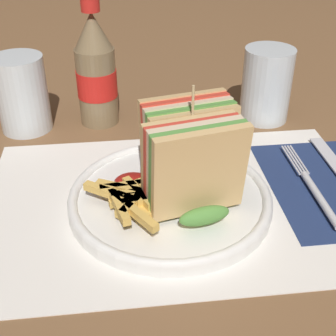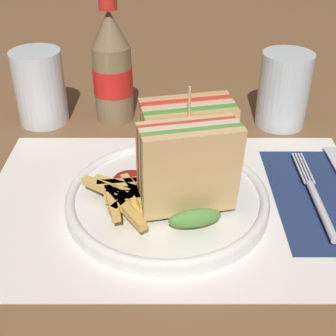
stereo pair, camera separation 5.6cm
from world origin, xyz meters
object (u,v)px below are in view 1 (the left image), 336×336
at_px(fork, 314,190).
at_px(glass_near, 266,89).
at_px(club_sandwich, 192,157).
at_px(glass_far, 23,99).
at_px(coke_bottle_near, 96,72).
at_px(plate_main, 170,198).

xyz_separation_m(fork, glass_near, (-0.00, 0.21, 0.04)).
relative_size(club_sandwich, glass_far, 1.21).
height_order(club_sandwich, fork, club_sandwich).
bearing_deg(fork, coke_bottle_near, 138.73).
height_order(coke_bottle_near, glass_near, coke_bottle_near).
distance_m(fork, glass_near, 0.22).
height_order(coke_bottle_near, glass_far, coke_bottle_near).
relative_size(club_sandwich, glass_near, 1.21).
height_order(fork, glass_far, glass_far).
bearing_deg(glass_near, fork, -89.42).
relative_size(plate_main, fork, 1.35).
bearing_deg(fork, club_sandwich, -177.76).
bearing_deg(club_sandwich, glass_near, 54.97).
xyz_separation_m(club_sandwich, glass_far, (-0.22, 0.23, -0.02)).
bearing_deg(coke_bottle_near, glass_far, -174.76).
bearing_deg(plate_main, fork, -0.59).
bearing_deg(glass_far, glass_near, -1.41).
distance_m(plate_main, coke_bottle_near, 0.26).
xyz_separation_m(plate_main, glass_near, (0.18, 0.21, 0.04)).
bearing_deg(glass_near, club_sandwich, -125.03).
height_order(club_sandwich, glass_far, club_sandwich).
distance_m(fork, coke_bottle_near, 0.36).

